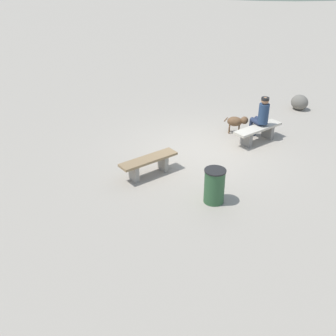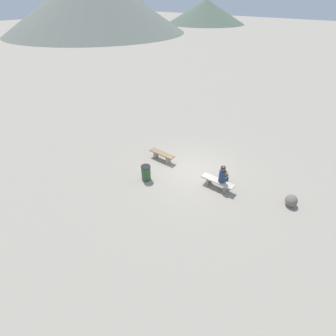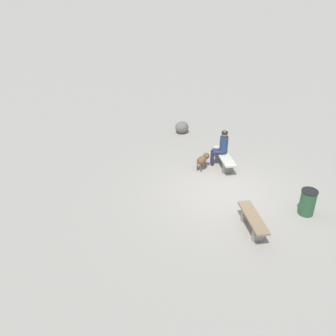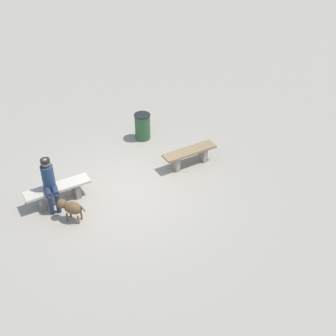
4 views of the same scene
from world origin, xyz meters
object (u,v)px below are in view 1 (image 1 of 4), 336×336
bench_left (149,163)px  trash_bin (214,186)px  boulder (300,102)px  bench_right (258,131)px  dog (237,121)px  seated_person (261,115)px

bench_left → trash_bin: bearing=-75.7°
bench_left → boulder: bearing=5.4°
bench_right → dog: size_ratio=2.82×
trash_bin → seated_person: bearing=29.6°
trash_bin → bench_right: bearing=29.6°
bench_left → bench_right: bearing=-4.5°
boulder → trash_bin: bearing=-155.3°
seated_person → bench_right: bearing=-146.1°
boulder → bench_right: bearing=-160.5°
bench_right → bench_left: bearing=175.5°
seated_person → dog: (-0.26, 0.72, -0.38)m
seated_person → trash_bin: (-3.29, -1.87, -0.36)m
trash_bin → dog: bearing=40.5°
bench_left → bench_right: size_ratio=0.95×
bench_left → dog: (3.62, 0.73, 0.05)m
dog → bench_left: bearing=-123.5°
trash_bin → boulder: size_ratio=1.37×
trash_bin → boulder: 6.89m
bench_right → seated_person: size_ratio=1.24×
bench_left → dog: 3.69m
trash_bin → boulder: trash_bin is taller
dog → trash_bin: 3.99m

